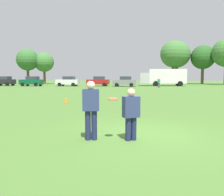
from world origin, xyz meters
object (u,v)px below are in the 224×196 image
Objects in this scene: parked_car_mid_right at (98,81)px; bystander_far_jogger at (159,82)px; parked_car_mid_left at (32,81)px; parked_car_near_right at (125,81)px; parked_car_center at (68,81)px; player_thrower at (91,107)px; parked_car_near_left at (4,81)px; box_truck at (164,77)px; player_defender at (131,112)px; frisbee at (113,99)px; traffic_cone at (66,100)px.

parked_car_mid_right reaches higher than bystander_far_jogger.
parked_car_mid_left is 2.70× the size of bystander_far_jogger.
parked_car_center is at bearing 176.31° from parked_car_near_right.
player_thrower reaches higher than bystander_far_jogger.
parked_car_mid_right is at bearing 5.13° from parked_car_mid_left.
parked_car_near_left and parked_car_center have the same top height.
parked_car_center is at bearing -174.04° from parked_car_mid_right.
box_truck reaches higher than parked_car_center.
parked_car_near_right is at bearing 90.77° from player_thrower.
player_defender reaches higher than frisbee.
player_defender is 9.88m from traffic_cone.
parked_car_mid_left is 25.07m from box_truck.
player_thrower is 36.81m from parked_car_mid_right.
box_truck reaches higher than bystander_far_jogger.
traffic_cone is 27.69m from parked_car_mid_right.
box_truck reaches higher than frisbee.
bystander_far_jogger is (4.57, 31.07, -0.34)m from frisbee.
parked_car_center is at bearing 163.82° from bystander_far_jogger.
parked_car_near_right is at bearing -157.47° from box_truck.
frisbee is 0.17× the size of bystander_far_jogger.
parked_car_mid_right is at bearing 0.96° from parked_car_near_left.
parked_car_mid_left is (6.02, -0.81, 0.00)m from parked_car_near_left.
traffic_cone is 28.11m from parked_car_center.
parked_car_center reaches higher than traffic_cone.
parked_car_near_left is 29.68m from bystander_far_jogger.
parked_car_mid_right and parked_car_near_right have the same top height.
bystander_far_jogger is (5.21, 31.06, -0.09)m from player_thrower.
bystander_far_jogger is at bearing -35.51° from parked_car_near_right.
player_thrower is at bearing -62.94° from parked_car_mid_left.
parked_car_near_right is at bearing 92.68° from player_defender.
player_thrower is 0.41× the size of parked_car_mid_right.
player_defender is 38.53m from box_truck.
parked_car_near_right reaches higher than bystander_far_jogger.
player_thrower is 37.50m from parked_car_center.
parked_car_near_left is at bearing 178.76° from parked_car_center.
frisbee is 36.92m from parked_car_mid_right.
player_defender is at bearing -97.44° from bystander_far_jogger.
parked_car_near_right is 6.99m from bystander_far_jogger.
box_truck is (7.34, 3.05, 0.83)m from parked_car_near_right.
parked_car_mid_left is 0.50× the size of box_truck.
parked_car_mid_left is (-18.66, 35.29, -0.30)m from frisbee.
parked_car_near_left is 2.70× the size of bystander_far_jogger.
player_defender is at bearing -79.64° from parked_car_mid_right.
player_defender is 5.61× the size of frisbee.
parked_car_center is at bearing 107.29° from player_thrower.
player_defender is 0.36× the size of parked_car_mid_left.
parked_car_mid_left is at bearing -7.70° from parked_car_near_left.
bystander_far_jogger reaches higher than player_defender.
frisbee is (0.65, -0.02, 0.24)m from player_thrower.
player_thrower is at bearing -89.23° from parked_car_near_right.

